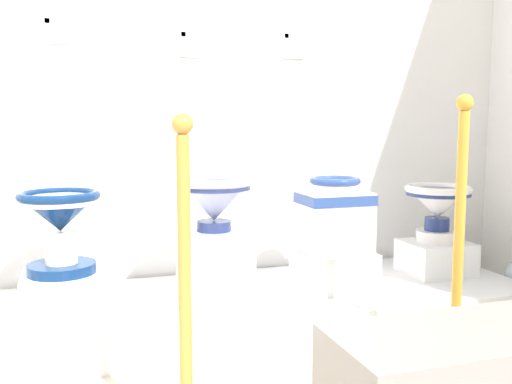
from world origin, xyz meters
TOP-DOWN VIEW (x-y plane):
  - wall_back at (1.64, 2.67)m, footprint 3.48×0.06m
  - display_platform at (1.64, 2.18)m, footprint 2.60×0.87m
  - plinth_block_slender_white at (0.66, 2.20)m, footprint 0.34×0.35m
  - antique_toilet_slender_white at (0.66, 2.20)m, footprint 0.36×0.36m
  - plinth_block_central_ornate at (1.33, 2.11)m, footprint 0.30×0.32m
  - antique_toilet_central_ornate at (1.33, 2.11)m, footprint 0.36×0.36m
  - plinth_block_tall_cobalt at (1.96, 2.15)m, footprint 0.35×0.34m
  - antique_toilet_tall_cobalt at (1.96, 2.15)m, footprint 0.34×0.26m
  - plinth_block_leftmost at (2.61, 2.21)m, footprint 0.34×0.30m
  - antique_toilet_leftmost at (2.61, 2.21)m, footprint 0.36×0.36m
  - info_placard_first at (0.66, 2.63)m, footprint 0.12×0.01m
  - info_placard_second at (1.33, 2.63)m, footprint 0.11×0.01m
  - info_placard_third at (1.92, 2.63)m, footprint 0.13×0.01m
  - stanchion_post_near_left at (1.02, 1.23)m, footprint 0.24×0.24m
  - stanchion_post_near_right at (2.11, 1.38)m, footprint 0.27×0.27m

SIDE VIEW (x-z plane):
  - display_platform at x=1.64m, z-range 0.00..0.14m
  - plinth_block_slender_white at x=0.66m, z-range 0.14..0.30m
  - plinth_block_leftmost at x=2.61m, z-range 0.14..0.32m
  - plinth_block_tall_cobalt at x=1.96m, z-range 0.14..0.32m
  - plinth_block_central_ornate at x=1.33m, z-range 0.14..0.41m
  - stanchion_post_near_left at x=1.02m, z-range -0.19..0.80m
  - stanchion_post_near_right at x=2.11m, z-range -0.23..0.84m
  - antique_toilet_tall_cobalt at x=1.96m, z-range 0.33..0.70m
  - antique_toilet_leftmost at x=2.61m, z-range 0.37..0.69m
  - antique_toilet_slender_white at x=0.66m, z-range 0.37..0.73m
  - antique_toilet_central_ornate at x=1.33m, z-range 0.44..0.76m
  - info_placard_second at x=1.33m, z-range 1.31..1.46m
  - info_placard_third at x=1.92m, z-range 1.33..1.48m
  - info_placard_first at x=0.66m, z-range 1.36..1.49m
  - wall_back at x=1.64m, z-range 0.00..3.04m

